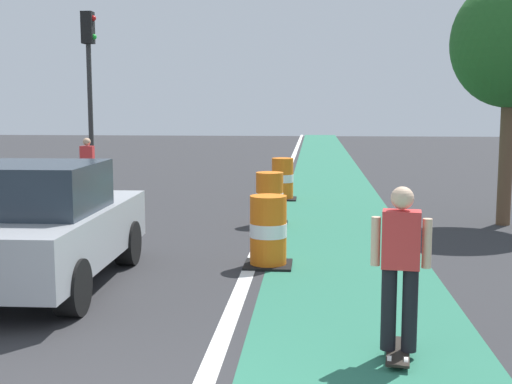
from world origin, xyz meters
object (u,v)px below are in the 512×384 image
(parked_sedan_nearest, at_px, (41,226))
(pedestrian_crossing, at_px, (88,166))
(skateboarder_on_lane, at_px, (400,267))
(traffic_barrel_mid, at_px, (270,199))
(traffic_barrel_back, at_px, (282,179))
(traffic_light_corner, at_px, (89,69))
(traffic_barrel_front, at_px, (268,232))
(street_tree_sidewalk, at_px, (511,44))

(parked_sedan_nearest, bearing_deg, pedestrian_crossing, 104.98)
(skateboarder_on_lane, distance_m, traffic_barrel_mid, 7.43)
(parked_sedan_nearest, distance_m, traffic_barrel_mid, 5.72)
(parked_sedan_nearest, relative_size, traffic_barrel_back, 3.80)
(parked_sedan_nearest, height_order, traffic_barrel_mid, parked_sedan_nearest)
(traffic_light_corner, xyz_separation_m, pedestrian_crossing, (0.55, -2.00, -2.64))
(skateboarder_on_lane, xyz_separation_m, pedestrian_crossing, (-6.74, 10.63, -0.05))
(traffic_barrel_front, xyz_separation_m, street_tree_sidewalk, (4.60, 4.00, 3.14))
(traffic_barrel_mid, height_order, traffic_barrel_back, same)
(traffic_barrel_mid, relative_size, traffic_light_corner, 0.21)
(traffic_barrel_front, xyz_separation_m, pedestrian_crossing, (-5.22, 6.98, 0.33))
(traffic_barrel_front, distance_m, pedestrian_crossing, 8.72)
(skateboarder_on_lane, distance_m, traffic_barrel_front, 3.97)
(traffic_barrel_front, bearing_deg, parked_sedan_nearest, -154.09)
(parked_sedan_nearest, height_order, street_tree_sidewalk, street_tree_sidewalk)
(traffic_barrel_front, height_order, pedestrian_crossing, pedestrian_crossing)
(parked_sedan_nearest, xyz_separation_m, street_tree_sidewalk, (7.57, 5.44, 2.83))
(traffic_light_corner, bearing_deg, parked_sedan_nearest, -74.96)
(traffic_barrel_front, relative_size, pedestrian_crossing, 0.68)
(traffic_light_corner, xyz_separation_m, street_tree_sidewalk, (10.36, -4.98, 0.17))
(traffic_light_corner, distance_m, street_tree_sidewalk, 11.50)
(pedestrian_crossing, relative_size, street_tree_sidewalk, 0.32)
(skateboarder_on_lane, bearing_deg, traffic_barrel_front, 112.59)
(traffic_barrel_mid, distance_m, street_tree_sidewalk, 5.76)
(skateboarder_on_lane, height_order, traffic_light_corner, traffic_light_corner)
(parked_sedan_nearest, relative_size, traffic_barrel_mid, 3.80)
(street_tree_sidewalk, bearing_deg, pedestrian_crossing, 163.12)
(skateboarder_on_lane, relative_size, traffic_barrel_front, 1.55)
(traffic_barrel_mid, bearing_deg, skateboarder_on_lane, -76.51)
(parked_sedan_nearest, bearing_deg, traffic_barrel_front, 25.91)
(parked_sedan_nearest, bearing_deg, skateboarder_on_lane, -26.24)
(traffic_barrel_front, relative_size, traffic_barrel_mid, 1.00)
(traffic_barrel_front, xyz_separation_m, traffic_light_corner, (-5.76, 8.97, 2.97))
(traffic_barrel_front, bearing_deg, street_tree_sidewalk, 40.99)
(traffic_barrel_front, distance_m, traffic_light_corner, 11.07)
(traffic_barrel_mid, xyz_separation_m, traffic_barrel_back, (0.09, 3.76, 0.00))
(traffic_barrel_front, relative_size, traffic_barrel_back, 1.00)
(traffic_barrel_mid, bearing_deg, street_tree_sidewalk, 5.12)
(traffic_light_corner, bearing_deg, skateboarder_on_lane, -60.02)
(skateboarder_on_lane, xyz_separation_m, traffic_light_corner, (-7.28, 12.62, 2.59))
(skateboarder_on_lane, height_order, parked_sedan_nearest, parked_sedan_nearest)
(traffic_barrel_back, relative_size, traffic_light_corner, 0.21)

